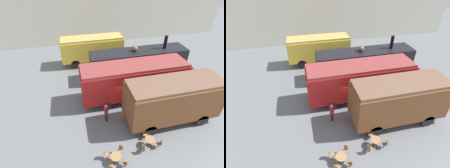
# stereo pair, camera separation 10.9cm
# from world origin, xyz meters

# --- Properties ---
(ground_plane) EXTENTS (80.00, 80.00, 0.00)m
(ground_plane) POSITION_xyz_m (0.00, 0.00, 0.00)
(ground_plane) COLOR slate
(backdrop_wall) EXTENTS (44.00, 0.15, 9.00)m
(backdrop_wall) POSITION_xyz_m (0.00, 15.77, 4.50)
(backdrop_wall) COLOR beige
(backdrop_wall) RESTS_ON ground_plane
(passenger_coach_vintage) EXTENTS (7.77, 2.47, 3.53)m
(passenger_coach_vintage) POSITION_xyz_m (-1.90, 8.70, 2.12)
(passenger_coach_vintage) COLOR gold
(passenger_coach_vintage) RESTS_ON ground_plane
(steam_locomotive) EXTENTS (10.94, 2.51, 4.55)m
(steam_locomotive) POSITION_xyz_m (2.77, 4.36, 1.93)
(steam_locomotive) COLOR black
(steam_locomotive) RESTS_ON ground_plane
(streamlined_locomotive) EXTENTS (11.92, 2.80, 3.66)m
(streamlined_locomotive) POSITION_xyz_m (1.69, 0.61, 2.13)
(streamlined_locomotive) COLOR maroon
(streamlined_locomotive) RESTS_ON ground_plane
(passenger_coach_wooden) EXTENTS (7.56, 2.78, 3.88)m
(passenger_coach_wooden) POSITION_xyz_m (2.82, -3.02, 2.27)
(passenger_coach_wooden) COLOR brown
(passenger_coach_wooden) RESTS_ON ground_plane
(cafe_table_near) EXTENTS (0.73, 0.73, 0.71)m
(cafe_table_near) POSITION_xyz_m (-2.58, -5.85, 0.53)
(cafe_table_near) COLOR black
(cafe_table_near) RESTS_ON ground_plane
(cafe_table_mid) EXTENTS (0.74, 0.74, 0.72)m
(cafe_table_mid) POSITION_xyz_m (0.14, -5.13, 0.53)
(cafe_table_mid) COLOR black
(cafe_table_mid) RESTS_ON ground_plane
(cafe_chair_0) EXTENTS (0.40, 0.41, 0.87)m
(cafe_chair_0) POSITION_xyz_m (-2.11, -5.27, 0.51)
(cafe_chair_0) COLOR black
(cafe_chair_0) RESTS_ON ground_plane
(cafe_chair_1) EXTENTS (0.41, 0.40, 0.87)m
(cafe_chair_1) POSITION_xyz_m (-3.15, -5.38, 0.51)
(cafe_chair_1) COLOR black
(cafe_chair_1) RESTS_ON ground_plane
(cafe_chair_2) EXTENTS (0.40, 0.41, 0.87)m
(cafe_chair_2) POSITION_xyz_m (-3.04, -6.42, 0.51)
(cafe_chair_2) COLOR black
(cafe_chair_2) RESTS_ON ground_plane
(cafe_chair_3) EXTENTS (0.41, 0.40, 0.87)m
(cafe_chair_3) POSITION_xyz_m (-2.00, -6.31, 0.51)
(cafe_chair_3) COLOR black
(cafe_chair_3) RESTS_ON ground_plane
(cafe_chair_4) EXTENTS (0.36, 0.36, 0.87)m
(cafe_chair_4) POSITION_xyz_m (0.09, -4.39, 0.51)
(cafe_chair_4) COLOR black
(cafe_chair_4) RESTS_ON ground_plane
(cafe_chair_5) EXTENTS (0.40, 0.40, 0.87)m
(cafe_chair_5) POSITION_xyz_m (-0.47, -5.55, 0.51)
(cafe_chair_5) COLOR black
(cafe_chair_5) RESTS_ON ground_plane
(cafe_chair_6) EXTENTS (0.40, 0.38, 0.87)m
(cafe_chair_6) POSITION_xyz_m (0.81, -5.46, 0.51)
(cafe_chair_6) COLOR black
(cafe_chair_6) RESTS_ON ground_plane
(visitor_person) EXTENTS (0.34, 0.34, 1.78)m
(visitor_person) POSITION_xyz_m (-2.40, -1.97, 0.97)
(visitor_person) COLOR #262633
(visitor_person) RESTS_ON ground_plane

